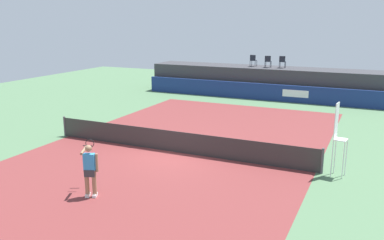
# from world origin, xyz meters

# --- Properties ---
(ground_plane) EXTENTS (48.00, 48.00, 0.00)m
(ground_plane) POSITION_xyz_m (0.00, 3.00, 0.00)
(ground_plane) COLOR #4C704C
(court_inner) EXTENTS (12.00, 22.00, 0.00)m
(court_inner) POSITION_xyz_m (0.00, 0.00, 0.00)
(court_inner) COLOR maroon
(court_inner) RESTS_ON ground
(sponsor_wall) EXTENTS (18.00, 0.22, 1.20)m
(sponsor_wall) POSITION_xyz_m (0.01, 13.50, 0.60)
(sponsor_wall) COLOR navy
(sponsor_wall) RESTS_ON ground
(spectator_platform) EXTENTS (18.00, 2.80, 2.20)m
(spectator_platform) POSITION_xyz_m (0.00, 15.30, 1.10)
(spectator_platform) COLOR #38383D
(spectator_platform) RESTS_ON ground
(spectator_chair_far_left) EXTENTS (0.46, 0.46, 0.89)m
(spectator_chair_far_left) POSITION_xyz_m (-1.07, 15.31, 2.69)
(spectator_chair_far_left) COLOR #1E232D
(spectator_chair_far_left) RESTS_ON spectator_platform
(spectator_chair_left) EXTENTS (0.47, 0.47, 0.89)m
(spectator_chair_left) POSITION_xyz_m (0.16, 15.02, 2.69)
(spectator_chair_left) COLOR #1E232D
(spectator_chair_left) RESTS_ON spectator_platform
(spectator_chair_center) EXTENTS (0.46, 0.46, 0.89)m
(spectator_chair_center) POSITION_xyz_m (1.19, 15.24, 2.69)
(spectator_chair_center) COLOR #1E232D
(spectator_chair_center) RESTS_ON spectator_platform
(umpire_chair) EXTENTS (0.50, 0.50, 2.76)m
(umpire_chair) POSITION_xyz_m (6.67, 0.02, 1.59)
(umpire_chair) COLOR white
(umpire_chair) RESTS_ON ground
(tennis_net) EXTENTS (12.40, 0.02, 0.95)m
(tennis_net) POSITION_xyz_m (0.00, 0.00, 0.47)
(tennis_net) COLOR #2D2D2D
(tennis_net) RESTS_ON ground
(net_post_near) EXTENTS (0.10, 0.10, 1.00)m
(net_post_near) POSITION_xyz_m (-6.20, 0.00, 0.50)
(net_post_near) COLOR #4C4C51
(net_post_near) RESTS_ON ground
(net_post_far) EXTENTS (0.10, 0.10, 1.00)m
(net_post_far) POSITION_xyz_m (6.20, 0.00, 0.50)
(net_post_far) COLOR #4C4C51
(net_post_far) RESTS_ON ground
(tennis_player) EXTENTS (1.01, 1.07, 1.77)m
(tennis_player) POSITION_xyz_m (-0.41, -5.30, 0.96)
(tennis_player) COLOR white
(tennis_player) RESTS_ON court_inner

